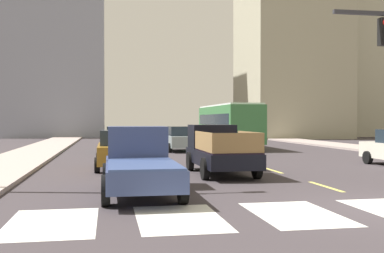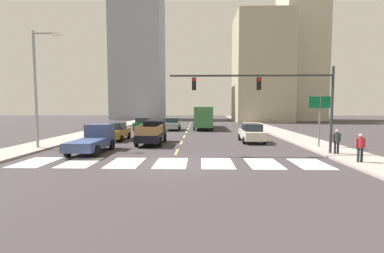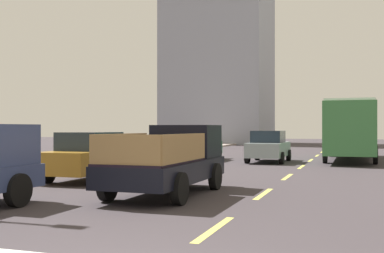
% 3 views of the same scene
% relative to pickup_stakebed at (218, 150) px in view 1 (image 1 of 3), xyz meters
% --- Properties ---
extents(sidewalk_left, '(3.28, 110.00, 0.15)m').
position_rel_pickup_stakebed_xyz_m(sidewalk_left, '(-9.09, 9.65, -0.86)').
color(sidewalk_left, '#A6958F').
rests_on(sidewalk_left, ground).
extents(crosswalk_stripe_0, '(1.87, 3.06, 0.01)m').
position_rel_pickup_stakebed_xyz_m(crosswalk_stripe_0, '(-5.59, -8.35, -0.93)').
color(crosswalk_stripe_0, silver).
rests_on(crosswalk_stripe_0, ground).
extents(crosswalk_stripe_1, '(1.87, 3.06, 0.01)m').
position_rel_pickup_stakebed_xyz_m(crosswalk_stripe_1, '(-2.88, -8.35, -0.93)').
color(crosswalk_stripe_1, silver).
rests_on(crosswalk_stripe_1, ground).
extents(crosswalk_stripe_2, '(1.87, 3.06, 0.01)m').
position_rel_pickup_stakebed_xyz_m(crosswalk_stripe_2, '(-0.17, -8.35, -0.93)').
color(crosswalk_stripe_2, silver).
rests_on(crosswalk_stripe_2, ground).
extents(lane_dash_0, '(0.16, 2.40, 0.01)m').
position_rel_pickup_stakebed_xyz_m(lane_dash_0, '(2.54, -4.35, -0.93)').
color(lane_dash_0, '#D2C856').
rests_on(lane_dash_0, ground).
extents(lane_dash_1, '(0.16, 2.40, 0.01)m').
position_rel_pickup_stakebed_xyz_m(lane_dash_1, '(2.54, 0.65, -0.93)').
color(lane_dash_1, '#D2C856').
rests_on(lane_dash_1, ground).
extents(lane_dash_2, '(0.16, 2.40, 0.01)m').
position_rel_pickup_stakebed_xyz_m(lane_dash_2, '(2.54, 5.65, -0.93)').
color(lane_dash_2, '#D2C856').
rests_on(lane_dash_2, ground).
extents(lane_dash_3, '(0.16, 2.40, 0.01)m').
position_rel_pickup_stakebed_xyz_m(lane_dash_3, '(2.54, 10.65, -0.93)').
color(lane_dash_3, '#D2C856').
rests_on(lane_dash_3, ground).
extents(lane_dash_4, '(0.16, 2.40, 0.01)m').
position_rel_pickup_stakebed_xyz_m(lane_dash_4, '(2.54, 15.65, -0.93)').
color(lane_dash_4, '#D2C856').
rests_on(lane_dash_4, ground).
extents(lane_dash_5, '(0.16, 2.40, 0.01)m').
position_rel_pickup_stakebed_xyz_m(lane_dash_5, '(2.54, 20.65, -0.93)').
color(lane_dash_5, '#D2C856').
rests_on(lane_dash_5, ground).
extents(lane_dash_6, '(0.16, 2.40, 0.01)m').
position_rel_pickup_stakebed_xyz_m(lane_dash_6, '(2.54, 25.65, -0.93)').
color(lane_dash_6, '#D2C856').
rests_on(lane_dash_6, ground).
extents(lane_dash_7, '(0.16, 2.40, 0.01)m').
position_rel_pickup_stakebed_xyz_m(lane_dash_7, '(2.54, 30.65, -0.93)').
color(lane_dash_7, '#D2C856').
rests_on(lane_dash_7, ground).
extents(pickup_stakebed, '(2.18, 5.20, 1.96)m').
position_rel_pickup_stakebed_xyz_m(pickup_stakebed, '(0.00, 0.00, 0.00)').
color(pickup_stakebed, black).
rests_on(pickup_stakebed, ground).
extents(pickup_dark, '(2.18, 5.20, 1.96)m').
position_rel_pickup_stakebed_xyz_m(pickup_dark, '(-3.50, -4.56, -0.02)').
color(pickup_dark, navy).
rests_on(pickup_dark, ground).
extents(city_bus, '(2.72, 10.80, 3.32)m').
position_rel_pickup_stakebed_xyz_m(city_bus, '(4.72, 16.55, 1.02)').
color(city_bus, '#38743F').
rests_on(city_bus, ground).
extents(sedan_near_left, '(2.02, 4.40, 1.72)m').
position_rel_pickup_stakebed_xyz_m(sedan_near_left, '(0.49, 13.37, -0.08)').
color(sedan_near_left, gray).
rests_on(sedan_near_left, ground).
extents(sedan_far, '(2.02, 4.40, 1.72)m').
position_rel_pickup_stakebed_xyz_m(sedan_far, '(-3.96, 2.26, -0.08)').
color(sedan_far, '#996A1E').
rests_on(sedan_far, ground).
extents(sedan_near_right, '(2.02, 4.40, 1.72)m').
position_rel_pickup_stakebed_xyz_m(sedan_near_right, '(-3.72, 13.67, -0.08)').
color(sedan_near_right, '#115032').
rests_on(sedan_near_right, ground).
extents(tower_tall_centre, '(11.32, 11.12, 22.39)m').
position_rel_pickup_stakebed_xyz_m(tower_tall_centre, '(17.41, 35.36, 10.26)').
color(tower_tall_centre, '#A39E83').
rests_on(tower_tall_centre, ground).
extents(block_mid_left, '(9.23, 10.61, 30.01)m').
position_rel_pickup_stakebed_xyz_m(block_mid_left, '(27.71, 41.38, 14.07)').
color(block_mid_left, '#B4B096').
rests_on(block_mid_left, ground).
extents(block_mid_right, '(11.99, 10.86, 30.36)m').
position_rel_pickup_stakebed_xyz_m(block_mid_right, '(-10.93, 44.24, 14.24)').
color(block_mid_right, '#8A8FA2').
rests_on(block_mid_right, ground).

